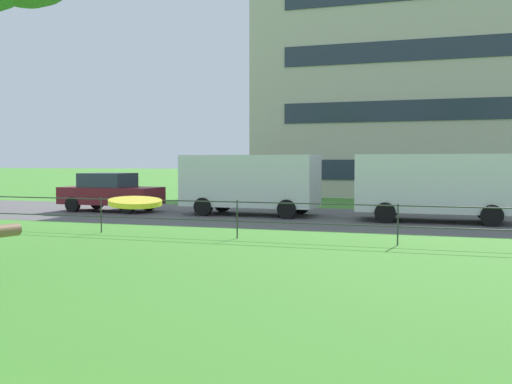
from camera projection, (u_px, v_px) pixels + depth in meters
street_strip at (347, 218)px, 19.55m from camera, size 80.00×7.87×0.01m
park_fence at (314, 215)px, 13.79m from camera, size 36.47×0.04×1.00m
frisbee at (135, 202)px, 2.82m from camera, size 0.38×0.38×0.05m
car_maroon_center at (110, 192)px, 22.28m from camera, size 4.06×1.92×1.54m
panel_van_left at (251, 181)px, 20.72m from camera, size 5.06×2.23×2.24m
panel_van_far_right at (435, 184)px, 18.38m from camera, size 5.02×2.13×2.24m
apartment_building_background at (483, 91)px, 34.77m from camera, size 26.25×15.02×12.88m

